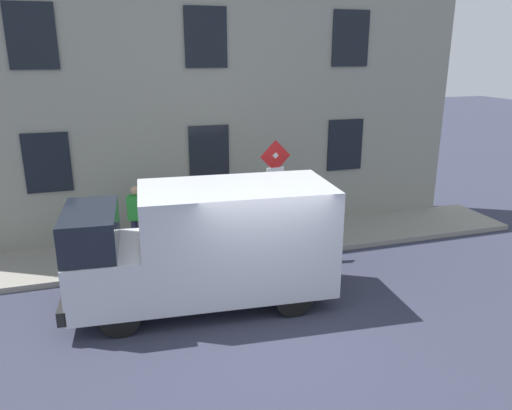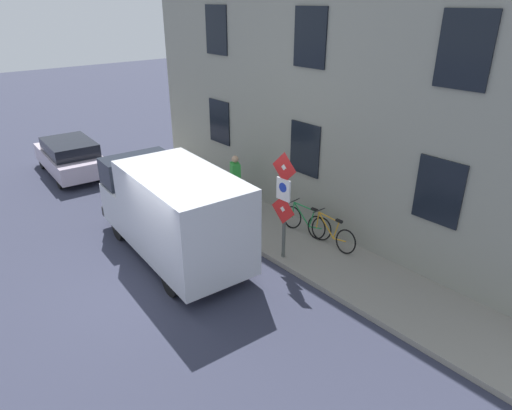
{
  "view_description": "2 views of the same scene",
  "coord_description": "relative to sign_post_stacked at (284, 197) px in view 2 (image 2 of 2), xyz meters",
  "views": [
    {
      "loc": [
        -8.42,
        2.78,
        5.05
      ],
      "look_at": [
        2.54,
        -0.67,
        1.48
      ],
      "focal_mm": 34.9,
      "sensor_mm": 36.0,
      "label": 1
    },
    {
      "loc": [
        -4.38,
        -8.44,
        6.27
      ],
      "look_at": [
        2.57,
        -0.32,
        1.37
      ],
      "focal_mm": 31.55,
      "sensor_mm": 36.0,
      "label": 2
    }
  ],
  "objects": [
    {
      "name": "ground_plane",
      "position": [
        -2.7,
        1.2,
        -1.87
      ],
      "size": [
        80.0,
        80.0,
        0.0
      ],
      "primitive_type": "plane",
      "color": "#2F3244"
    },
    {
      "name": "bicycle_green",
      "position": [
        1.45,
        0.52,
        -1.36
      ],
      "size": [
        0.46,
        1.72,
        0.89
      ],
      "rotation": [
        0.0,
        0.0,
        1.67
      ],
      "color": "black",
      "rests_on": "sidewalk_slab"
    },
    {
      "name": "pedestrian",
      "position": [
        1.07,
        3.29,
        -0.8
      ],
      "size": [
        0.4,
        0.47,
        1.72
      ],
      "rotation": [
        0.0,
        0.0,
        2.71
      ],
      "color": "#262B47",
      "rests_on": "sidewalk_slab"
    },
    {
      "name": "delivery_van",
      "position": [
        -1.91,
        2.12,
        -0.54
      ],
      "size": [
        2.42,
        5.47,
        2.5
      ],
      "rotation": [
        0.0,
        0.0,
        1.49
      ],
      "color": "silver",
      "rests_on": "ground_plane"
    },
    {
      "name": "sidewalk_slab",
      "position": [
        0.9,
        1.2,
        -1.8
      ],
      "size": [
        2.2,
        16.9,
        0.14
      ],
      "primitive_type": "cube",
      "color": "gray",
      "rests_on": "ground_plane"
    },
    {
      "name": "building_facade",
      "position": [
        2.34,
        1.2,
        1.86
      ],
      "size": [
        0.75,
        14.9,
        7.46
      ],
      "color": "gray",
      "rests_on": "ground_plane"
    },
    {
      "name": "bicycle_orange",
      "position": [
        1.45,
        -0.38,
        -1.36
      ],
      "size": [
        0.46,
        1.71,
        0.89
      ],
      "rotation": [
        0.0,
        0.0,
        1.55
      ],
      "color": "black",
      "rests_on": "sidewalk_slab"
    },
    {
      "name": "parked_hatchback",
      "position": [
        -1.76,
        10.07,
        -1.14
      ],
      "size": [
        2.04,
        4.12,
        1.38
      ],
      "rotation": [
        0.0,
        0.0,
        1.5
      ],
      "color": "#BDADBF",
      "rests_on": "ground_plane"
    },
    {
      "name": "sign_post_stacked",
      "position": [
        0.0,
        0.0,
        0.0
      ],
      "size": [
        0.15,
        0.56,
        2.75
      ],
      "color": "#474C47",
      "rests_on": "sidewalk_slab"
    }
  ]
}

